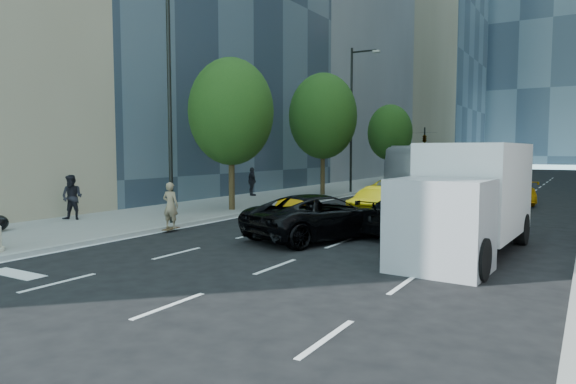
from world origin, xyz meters
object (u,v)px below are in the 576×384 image
Objects in this scene: black_sedan_lincoln at (321,216)px; black_sedan_mercedes at (413,215)px; skateboarder at (171,209)px; city_bus at (426,164)px; box_truck at (468,198)px.

black_sedan_lincoln is 3.54m from black_sedan_mercedes.
city_bus is at bearing -102.55° from skateboarder.
skateboarder is 0.36× the size of black_sedan_mercedes.
black_sedan_mercedes is at bearing -114.59° from black_sedan_lincoln.
black_sedan_mercedes is 0.38× the size of city_bus.
box_truck reaches higher than black_sedan_mercedes.
black_sedan_mercedes is 0.71× the size of box_truck.
box_truck is (10.62, 1.31, 0.80)m from skateboarder.
city_bus is at bearing -60.21° from black_sedan_lincoln.
black_sedan_lincoln is 30.99m from city_bus.
box_truck is (9.82, -30.78, -0.12)m from city_bus.
black_sedan_mercedes is at bearing 135.61° from box_truck.
skateboarder is 9.09m from black_sedan_mercedes.
skateboarder reaches higher than black_sedan_mercedes.
city_bus reaches higher than skateboarder.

